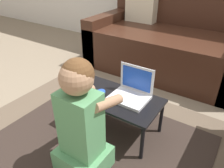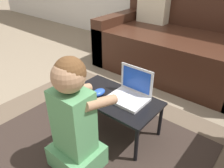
{
  "view_description": "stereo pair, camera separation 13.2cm",
  "coord_description": "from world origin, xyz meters",
  "px_view_note": "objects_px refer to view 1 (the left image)",
  "views": [
    {
      "loc": [
        0.79,
        -0.98,
        1.11
      ],
      "look_at": [
        0.06,
        0.12,
        0.34
      ],
      "focal_mm": 35.0,
      "sensor_mm": 36.0,
      "label": 1
    },
    {
      "loc": [
        0.9,
        -0.9,
        1.11
      ],
      "look_at": [
        0.06,
        0.12,
        0.34
      ],
      "focal_mm": 35.0,
      "sensor_mm": 36.0,
      "label": 2
    }
  ],
  "objects_px": {
    "laptop_desk": "(115,101)",
    "computer_mouse": "(99,93)",
    "couch": "(168,43)",
    "person_seated": "(81,123)",
    "laptop": "(131,93)"
  },
  "relations": [
    {
      "from": "laptop_desk",
      "to": "person_seated",
      "type": "height_order",
      "value": "person_seated"
    },
    {
      "from": "laptop_desk",
      "to": "computer_mouse",
      "type": "distance_m",
      "value": 0.12
    },
    {
      "from": "computer_mouse",
      "to": "person_seated",
      "type": "bearing_deg",
      "value": -68.7
    },
    {
      "from": "couch",
      "to": "person_seated",
      "type": "xyz_separation_m",
      "value": [
        0.14,
        -1.62,
        0.05
      ]
    },
    {
      "from": "laptop",
      "to": "person_seated",
      "type": "relative_size",
      "value": 0.35
    },
    {
      "from": "person_seated",
      "to": "laptop",
      "type": "bearing_deg",
      "value": 82.36
    },
    {
      "from": "couch",
      "to": "laptop_desk",
      "type": "distance_m",
      "value": 1.24
    },
    {
      "from": "computer_mouse",
      "to": "laptop",
      "type": "bearing_deg",
      "value": 26.94
    },
    {
      "from": "laptop_desk",
      "to": "computer_mouse",
      "type": "height_order",
      "value": "computer_mouse"
    },
    {
      "from": "laptop_desk",
      "to": "laptop",
      "type": "relative_size",
      "value": 2.52
    },
    {
      "from": "laptop",
      "to": "computer_mouse",
      "type": "relative_size",
      "value": 2.34
    },
    {
      "from": "couch",
      "to": "laptop",
      "type": "bearing_deg",
      "value": -80.69
    },
    {
      "from": "laptop",
      "to": "person_seated",
      "type": "distance_m",
      "value": 0.44
    },
    {
      "from": "couch",
      "to": "computer_mouse",
      "type": "relative_size",
      "value": 15.23
    },
    {
      "from": "couch",
      "to": "computer_mouse",
      "type": "height_order",
      "value": "couch"
    }
  ]
}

